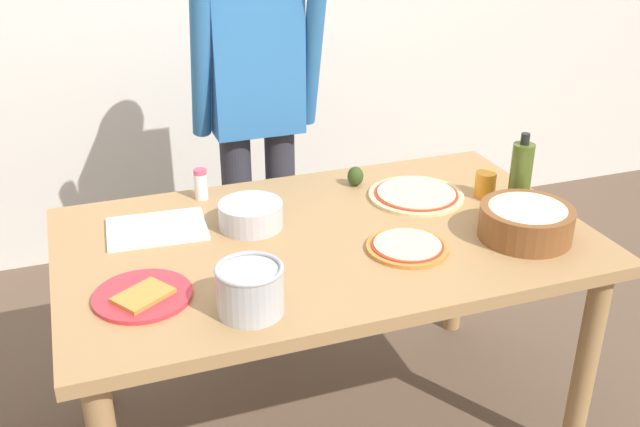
# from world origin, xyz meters

# --- Properties ---
(ground) EXTENTS (8.00, 8.00, 0.00)m
(ground) POSITION_xyz_m (0.00, 0.00, 0.00)
(ground) COLOR brown
(dining_table) EXTENTS (1.60, 0.96, 0.76)m
(dining_table) POSITION_xyz_m (0.00, 0.00, 0.67)
(dining_table) COLOR #A37A4C
(dining_table) RESTS_ON ground
(person_cook) EXTENTS (0.49, 0.25, 1.62)m
(person_cook) POSITION_xyz_m (-0.01, 0.76, 0.94)
(person_cook) COLOR #2D2D38
(person_cook) RESTS_ON ground
(pizza_raw_on_board) EXTENTS (0.32, 0.32, 0.02)m
(pizza_raw_on_board) POSITION_xyz_m (0.38, 0.16, 0.77)
(pizza_raw_on_board) COLOR beige
(pizza_raw_on_board) RESTS_ON dining_table
(pizza_cooked_on_tray) EXTENTS (0.24, 0.24, 0.02)m
(pizza_cooked_on_tray) POSITION_xyz_m (0.19, -0.17, 0.77)
(pizza_cooked_on_tray) COLOR #C67A33
(pizza_cooked_on_tray) RESTS_ON dining_table
(plate_with_slice) EXTENTS (0.26, 0.26, 0.02)m
(plate_with_slice) POSITION_xyz_m (-0.57, -0.18, 0.77)
(plate_with_slice) COLOR red
(plate_with_slice) RESTS_ON dining_table
(popcorn_bowl) EXTENTS (0.28, 0.28, 0.11)m
(popcorn_bowl) POSITION_xyz_m (0.56, -0.22, 0.82)
(popcorn_bowl) COLOR brown
(popcorn_bowl) RESTS_ON dining_table
(mixing_bowl_steel) EXTENTS (0.20, 0.20, 0.08)m
(mixing_bowl_steel) POSITION_xyz_m (-0.20, 0.13, 0.80)
(mixing_bowl_steel) COLOR #B7B7BC
(mixing_bowl_steel) RESTS_ON dining_table
(olive_oil_bottle) EXTENTS (0.07, 0.07, 0.26)m
(olive_oil_bottle) POSITION_xyz_m (0.66, -0.02, 0.87)
(olive_oil_bottle) COLOR #47561E
(olive_oil_bottle) RESTS_ON dining_table
(steel_pot) EXTENTS (0.17, 0.17, 0.13)m
(steel_pot) POSITION_xyz_m (-0.32, -0.33, 0.83)
(steel_pot) COLOR #B7B7BC
(steel_pot) RESTS_ON dining_table
(cup_orange) EXTENTS (0.07, 0.07, 0.08)m
(cup_orange) POSITION_xyz_m (0.61, 0.09, 0.80)
(cup_orange) COLOR orange
(cup_orange) RESTS_ON dining_table
(salt_shaker) EXTENTS (0.04, 0.04, 0.11)m
(salt_shaker) POSITION_xyz_m (-0.30, 0.39, 0.81)
(salt_shaker) COLOR white
(salt_shaker) RESTS_ON dining_table
(cutting_board_white) EXTENTS (0.31, 0.24, 0.01)m
(cutting_board_white) POSITION_xyz_m (-0.48, 0.20, 0.77)
(cutting_board_white) COLOR white
(cutting_board_white) RESTS_ON dining_table
(avocado) EXTENTS (0.06, 0.06, 0.07)m
(avocado) POSITION_xyz_m (0.23, 0.32, 0.80)
(avocado) COLOR #2D4219
(avocado) RESTS_ON dining_table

